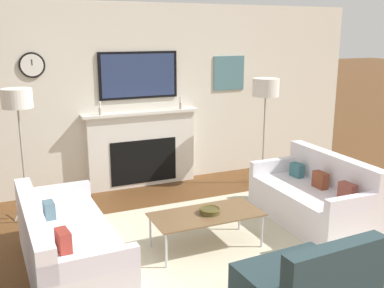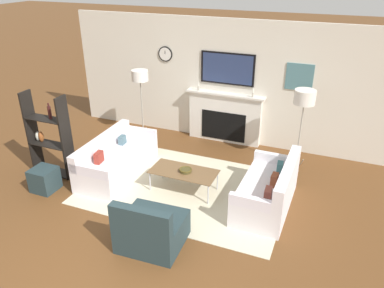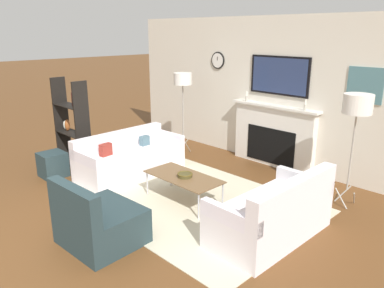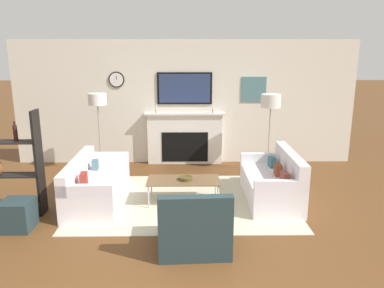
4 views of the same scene
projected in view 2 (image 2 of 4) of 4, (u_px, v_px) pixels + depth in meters
ground_plane at (110, 287)px, 4.75m from camera, size 60.00×60.00×0.00m
fireplace_wall at (227, 88)px, 8.20m from camera, size 7.47×0.28×2.70m
area_rug at (186, 188)px, 6.82m from camera, size 3.57×2.51×0.01m
couch_left at (116, 160)px, 7.21m from camera, size 0.85×1.88×0.73m
couch_right at (269, 191)px, 6.19m from camera, size 0.82×1.62×0.84m
armchair at (151, 230)px, 5.34m from camera, size 0.92×0.85×0.82m
coffee_table at (184, 172)px, 6.60m from camera, size 1.18×0.57×0.40m
decorative_bowl at (186, 170)px, 6.56m from camera, size 0.22×0.22×0.06m
floor_lamp_left at (140, 77)px, 8.03m from camera, size 0.36×0.36×1.65m
floor_lamp_right at (305, 98)px, 6.86m from camera, size 0.39×0.39×1.63m
shelf_unit at (49, 137)px, 7.00m from camera, size 0.84×0.28×1.62m
ottoman at (44, 179)px, 6.69m from camera, size 0.41×0.41×0.43m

